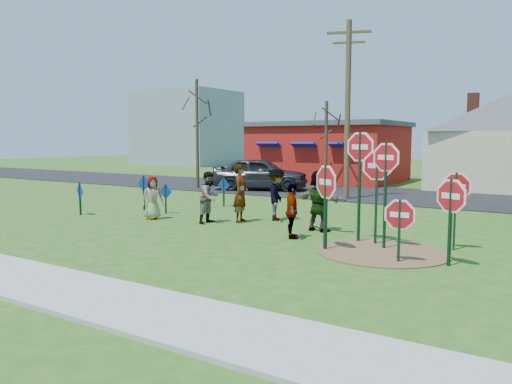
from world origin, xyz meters
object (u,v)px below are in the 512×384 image
Objects in this scene: person_a at (153,198)px; person_b at (241,193)px; stop_sign_b at (360,158)px; stop_sign_d at (456,192)px; utility_pole at (348,107)px; stop_sign_a at (326,189)px; stop_sign_c at (386,171)px; suv at (260,174)px.

person_a is 3.14m from person_b.
stop_sign_b reaches higher than person_a.
stop_sign_d reaches higher than person_a.
utility_pole reaches higher than person_b.
stop_sign_a is at bearing -66.11° from person_a.
person_b is at bearing -93.62° from utility_pole.
stop_sign_d is at bearing -111.78° from person_b.
person_b is (-6.90, 0.65, -0.49)m from stop_sign_d.
stop_sign_b is 1.05m from stop_sign_c.
utility_pole reaches higher than stop_sign_d.
person_a is (-7.09, 1.24, -0.79)m from stop_sign_a.
stop_sign_a is 1.52× the size of person_a.
person_b is 0.38× the size of suv.
suv is at bearing 141.19° from stop_sign_b.
person_a is at bearing -169.98° from stop_sign_c.
utility_pole is (-4.89, 9.45, 2.27)m from stop_sign_c.
person_a is 0.19× the size of utility_pole.
stop_sign_a reaches higher than suv.
stop_sign_c is 8.41m from person_a.
person_b is (-4.52, 0.99, -1.29)m from stop_sign_b.
utility_pole is at bearing -20.01° from person_b.
stop_sign_b is 1.10× the size of stop_sign_c.
stop_sign_a is 11.29m from utility_pole.
stop_sign_d is 0.40× the size of suv.
utility_pole is (-6.40, 8.59, 2.79)m from stop_sign_d.
stop_sign_c is 1.87× the size of person_a.
person_a is 10.58m from suv.
person_a is at bearing -158.47° from stop_sign_a.
person_b is at bearing -171.62° from suv.
stop_sign_d is at bearing -53.32° from utility_pole.
stop_sign_b is 14.03m from suv.
suv is at bearing 159.75° from stop_sign_a.
stop_sign_c is at bearing -155.97° from suv.
utility_pole is at bearing 129.87° from stop_sign_c.
suv is (-2.08, 10.37, 0.17)m from person_a.
stop_sign_a is 0.44× the size of suv.
utility_pole is (3.41, 9.09, 3.50)m from person_a.
stop_sign_c is at bearing -62.62° from utility_pole.
person_b is at bearing 166.59° from stop_sign_d.
stop_sign_d is 0.26× the size of utility_pole.
stop_sign_a is at bearing -95.47° from stop_sign_b.
person_a is (-7.43, -0.16, -1.51)m from stop_sign_b.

